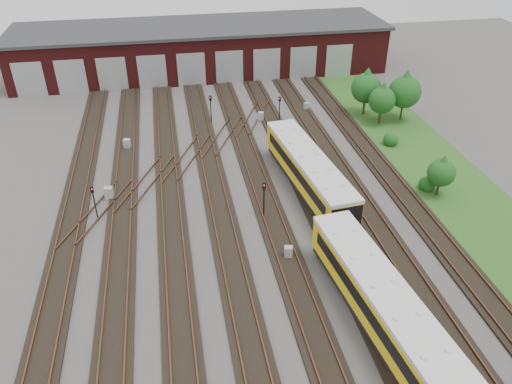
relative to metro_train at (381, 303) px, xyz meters
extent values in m
plane|color=#413F3C|center=(-6.00, 9.69, -1.93)|extent=(120.00, 120.00, 0.00)
cube|color=black|center=(-20.00, 9.69, -1.84)|extent=(2.40, 70.00, 0.18)
cube|color=#543421|center=(-20.72, 9.69, -1.67)|extent=(0.10, 70.00, 0.15)
cube|color=#543421|center=(-19.28, 9.69, -1.67)|extent=(0.10, 70.00, 0.15)
cube|color=black|center=(-16.00, 9.69, -1.84)|extent=(2.40, 70.00, 0.18)
cube|color=#543421|center=(-16.72, 9.69, -1.67)|extent=(0.10, 70.00, 0.15)
cube|color=#543421|center=(-15.28, 9.69, -1.67)|extent=(0.10, 70.00, 0.15)
cube|color=black|center=(-12.00, 9.69, -1.84)|extent=(2.40, 70.00, 0.18)
cube|color=#543421|center=(-12.72, 9.69, -1.67)|extent=(0.10, 70.00, 0.15)
cube|color=#543421|center=(-11.28, 9.69, -1.67)|extent=(0.10, 70.00, 0.15)
cube|color=black|center=(-8.00, 9.69, -1.84)|extent=(2.40, 70.00, 0.18)
cube|color=#543421|center=(-8.72, 9.69, -1.67)|extent=(0.10, 70.00, 0.15)
cube|color=#543421|center=(-7.28, 9.69, -1.67)|extent=(0.10, 70.00, 0.15)
cube|color=black|center=(-4.00, 9.69, -1.84)|extent=(2.40, 70.00, 0.18)
cube|color=#543421|center=(-4.72, 9.69, -1.67)|extent=(0.10, 70.00, 0.15)
cube|color=#543421|center=(-3.28, 9.69, -1.67)|extent=(0.10, 70.00, 0.15)
cube|color=black|center=(0.00, 9.69, -1.84)|extent=(2.40, 70.00, 0.18)
cube|color=#543421|center=(-0.72, 9.69, -1.67)|extent=(0.10, 70.00, 0.15)
cube|color=#543421|center=(0.72, 9.69, -1.67)|extent=(0.10, 70.00, 0.15)
cube|color=black|center=(4.00, 9.69, -1.84)|extent=(2.40, 70.00, 0.18)
cube|color=#543421|center=(3.28, 9.69, -1.67)|extent=(0.10, 70.00, 0.15)
cube|color=#543421|center=(4.72, 9.69, -1.67)|extent=(0.10, 70.00, 0.15)
cube|color=black|center=(8.00, 9.69, -1.84)|extent=(2.40, 70.00, 0.18)
cube|color=#543421|center=(7.28, 9.69, -1.67)|extent=(0.10, 70.00, 0.15)
cube|color=#543421|center=(8.72, 9.69, -1.67)|extent=(0.10, 70.00, 0.15)
cube|color=#543421|center=(-14.00, 19.69, -1.67)|extent=(5.40, 9.62, 0.15)
cube|color=#543421|center=(-10.00, 23.69, -1.67)|extent=(5.40, 9.62, 0.15)
cube|color=#543421|center=(-6.00, 27.69, -1.67)|extent=(5.40, 9.62, 0.15)
cube|color=#543421|center=(-18.00, 15.69, -1.67)|extent=(5.40, 9.62, 0.15)
cube|color=#543421|center=(-2.00, 31.69, -1.67)|extent=(5.40, 9.62, 0.15)
cube|color=#4D1313|center=(-6.00, 49.69, 1.07)|extent=(50.00, 12.00, 6.00)
cube|color=#313134|center=(-6.00, 49.69, 4.22)|extent=(51.00, 12.50, 0.40)
cube|color=#989A9D|center=(-28.00, 43.67, 0.27)|extent=(3.60, 0.12, 4.40)
cube|color=#989A9D|center=(-23.00, 43.67, 0.27)|extent=(3.60, 0.12, 4.40)
cube|color=#989A9D|center=(-18.00, 43.67, 0.27)|extent=(3.60, 0.12, 4.40)
cube|color=#989A9D|center=(-13.00, 43.67, 0.27)|extent=(3.60, 0.12, 4.40)
cube|color=#989A9D|center=(-8.00, 43.67, 0.27)|extent=(3.60, 0.12, 4.40)
cube|color=#989A9D|center=(-3.00, 43.67, 0.27)|extent=(3.60, 0.12, 4.40)
cube|color=#989A9D|center=(2.00, 43.67, 0.27)|extent=(3.60, 0.12, 4.40)
cube|color=#989A9D|center=(7.00, 43.67, 0.27)|extent=(3.60, 0.12, 4.40)
cube|color=#989A9D|center=(12.00, 43.67, 0.27)|extent=(3.60, 0.12, 4.40)
cube|color=#24521B|center=(13.00, 19.69, -1.90)|extent=(8.00, 55.00, 0.05)
cube|color=black|center=(0.00, 0.00, -1.30)|extent=(3.93, 15.26, 0.60)
cube|color=#DCC20B|center=(0.00, 0.00, 0.11)|extent=(4.23, 15.29, 2.21)
cube|color=silver|center=(0.00, 0.00, 1.37)|extent=(4.33, 15.30, 0.30)
cube|color=black|center=(-1.32, -0.14, 0.36)|extent=(1.49, 13.22, 0.86)
cube|color=black|center=(1.32, 0.14, 0.36)|extent=(1.49, 13.22, 0.86)
cube|color=black|center=(0.00, 16.00, -1.30)|extent=(3.93, 15.26, 0.60)
cube|color=#DCC20B|center=(0.00, 16.00, 0.11)|extent=(4.23, 15.29, 2.21)
cube|color=silver|center=(0.00, 16.00, 1.37)|extent=(4.33, 15.30, 0.30)
cube|color=black|center=(-1.32, 15.86, 0.36)|extent=(1.49, 13.22, 0.86)
cube|color=black|center=(1.32, 16.14, 0.36)|extent=(1.49, 13.22, 0.86)
cylinder|color=black|center=(-17.91, 14.79, -0.61)|extent=(0.10, 0.10, 2.64)
cube|color=black|center=(-17.91, 14.79, 0.97)|extent=(0.28, 0.20, 0.52)
sphere|color=red|center=(-17.91, 14.68, 1.07)|extent=(0.12, 0.12, 0.12)
cylinder|color=black|center=(-4.59, 12.81, -0.61)|extent=(0.11, 0.11, 2.64)
cube|color=black|center=(-4.59, 12.81, 1.00)|extent=(0.31, 0.21, 0.57)
sphere|color=red|center=(-4.59, 12.69, 1.11)|extent=(0.14, 0.14, 0.14)
cylinder|color=black|center=(-6.81, 31.65, -0.58)|extent=(0.11, 0.11, 2.70)
cube|color=black|center=(-6.81, 31.65, 1.05)|extent=(0.32, 0.26, 0.55)
sphere|color=red|center=(-6.81, 31.54, 1.16)|extent=(0.13, 0.13, 0.13)
cylinder|color=black|center=(0.63, 30.01, -0.57)|extent=(0.11, 0.11, 2.71)
cube|color=black|center=(0.63, 30.01, 1.05)|extent=(0.30, 0.25, 0.53)
sphere|color=red|center=(0.63, 29.90, 1.15)|extent=(0.13, 0.13, 0.13)
cube|color=#A4A6A9|center=(-17.14, 17.79, -1.36)|extent=(0.78, 0.68, 1.14)
cube|color=#A4A6A9|center=(-15.90, 27.03, -1.40)|extent=(0.76, 0.70, 1.06)
cube|color=#A4A6A9|center=(-3.86, 7.34, -1.44)|extent=(0.69, 0.61, 0.98)
cube|color=#A4A6A9|center=(-1.23, 31.27, -1.42)|extent=(0.73, 0.66, 1.02)
cube|color=#A4A6A9|center=(4.66, 33.21, -1.48)|extent=(0.66, 0.60, 0.91)
cylinder|color=#2F2515|center=(10.85, 30.81, -1.05)|extent=(0.24, 0.24, 1.75)
sphere|color=#144614|center=(10.85, 30.81, 1.28)|extent=(3.40, 3.40, 3.40)
cone|color=#144614|center=(10.85, 30.81, 2.49)|extent=(2.92, 2.92, 2.43)
cylinder|color=#2F2515|center=(11.67, 28.06, -1.17)|extent=(0.24, 0.24, 1.52)
sphere|color=#144614|center=(11.67, 28.06, 0.85)|extent=(2.95, 2.95, 2.95)
cone|color=#144614|center=(11.67, 28.06, 1.91)|extent=(2.53, 2.53, 2.11)
cylinder|color=#2F2515|center=(14.44, 28.51, -1.01)|extent=(0.21, 0.21, 1.84)
sphere|color=#144614|center=(14.44, 28.51, 1.44)|extent=(3.57, 3.57, 3.57)
cone|color=#144614|center=(14.44, 28.51, 2.72)|extent=(3.06, 3.06, 2.55)
cylinder|color=#2F2515|center=(10.89, 13.16, -1.32)|extent=(0.23, 0.23, 1.22)
sphere|color=#144614|center=(10.89, 13.16, 0.31)|extent=(2.38, 2.38, 2.38)
cone|color=#144614|center=(10.89, 13.16, 1.16)|extent=(2.04, 2.04, 1.70)
sphere|color=#144614|center=(10.45, 14.21, -1.19)|extent=(1.48, 1.48, 1.48)
sphere|color=#144614|center=(10.83, 22.94, -1.15)|extent=(1.57, 1.57, 1.57)
sphere|color=#144614|center=(14.91, 44.51, -1.30)|extent=(1.26, 1.26, 1.26)
camera|label=1|loc=(-11.35, -19.89, 21.78)|focal=35.00mm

